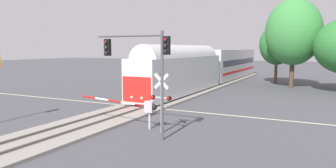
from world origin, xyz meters
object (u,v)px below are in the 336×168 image
elm_centre_background (277,44)px  commuter_train (210,65)px  crossing_gate_near (140,106)px  oak_far_right (293,32)px  crossing_signal_mast (161,96)px  crossing_gate_far (145,82)px  traffic_signal_near_right (143,58)px

elm_centre_background → commuter_train: bearing=-137.5°
crossing_gate_near → oak_far_right: 28.09m
crossing_gate_near → commuter_train: bearing=98.4°
commuter_train → elm_centre_background: size_ratio=4.73×
commuter_train → crossing_signal_mast: commuter_train is taller
elm_centre_background → crossing_signal_mast: bearing=-94.1°
elm_centre_background → oak_far_right: size_ratio=0.76×
commuter_train → crossing_signal_mast: (5.38, -24.70, -0.49)m
commuter_train → elm_centre_background: elm_centre_background is taller
crossing_gate_near → elm_centre_background: (4.07, 31.16, 4.25)m
crossing_gate_near → crossing_gate_far: (-7.25, 12.74, -0.03)m
crossing_gate_far → oak_far_right: 20.52m
crossing_gate_near → traffic_signal_near_right: traffic_signal_near_right is taller
commuter_train → crossing_gate_near: size_ratio=6.86×
elm_centre_background → oak_far_right: 5.38m
commuter_train → crossing_gate_far: commuter_train is taller
crossing_signal_mast → oak_far_right: (4.84, 27.23, 4.89)m
commuter_train → elm_centre_background: bearing=42.5°
crossing_signal_mast → oak_far_right: oak_far_right is taller
crossing_gate_near → crossing_signal_mast: (1.81, -0.55, 0.87)m
commuter_train → oak_far_right: size_ratio=3.57×
crossing_signal_mast → elm_centre_background: bearing=85.9°
commuter_train → oak_far_right: oak_far_right is taller
crossing_gate_far → elm_centre_background: 22.05m
crossing_signal_mast → elm_centre_background: 31.97m
crossing_gate_far → oak_far_right: oak_far_right is taller
crossing_signal_mast → traffic_signal_near_right: (-0.49, -1.27, 2.30)m
traffic_signal_near_right → crossing_gate_far: bearing=120.5°
crossing_signal_mast → crossing_gate_near: bearing=163.2°
crossing_gate_near → traffic_signal_near_right: bearing=-54.0°
commuter_train → traffic_signal_near_right: (4.89, -25.96, 1.81)m
traffic_signal_near_right → elm_centre_background: (2.75, 32.98, 1.08)m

